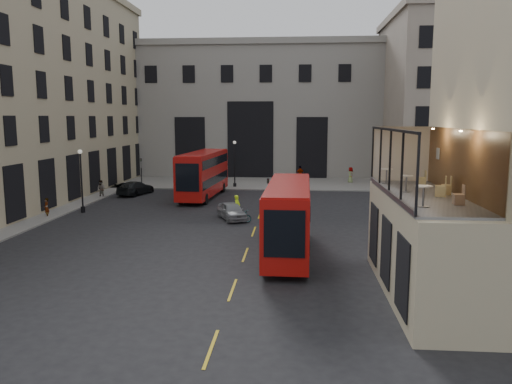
# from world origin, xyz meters

# --- Properties ---
(ground) EXTENTS (140.00, 140.00, 0.00)m
(ground) POSITION_xyz_m (0.00, 0.00, 0.00)
(ground) COLOR black
(ground) RESTS_ON ground
(host_building_main) EXTENTS (7.26, 11.40, 15.10)m
(host_building_main) POSITION_xyz_m (9.95, 0.00, 7.79)
(host_building_main) COLOR tan
(host_building_main) RESTS_ON ground
(host_frontage) EXTENTS (3.00, 11.00, 4.50)m
(host_frontage) POSITION_xyz_m (6.50, 0.00, 2.25)
(host_frontage) COLOR tan
(host_frontage) RESTS_ON ground
(cafe_floor) EXTENTS (3.00, 10.00, 0.10)m
(cafe_floor) POSITION_xyz_m (6.50, 0.00, 4.55)
(cafe_floor) COLOR slate
(cafe_floor) RESTS_ON host_frontage
(gateway) EXTENTS (35.00, 10.60, 18.00)m
(gateway) POSITION_xyz_m (-5.00, 47.99, 9.39)
(gateway) COLOR gray
(gateway) RESTS_ON ground
(building_right) EXTENTS (16.60, 18.60, 20.00)m
(building_right) POSITION_xyz_m (20.00, 39.97, 10.39)
(building_right) COLOR gray
(building_right) RESTS_ON ground
(pavement_far) EXTENTS (40.00, 12.00, 0.12)m
(pavement_far) POSITION_xyz_m (-6.00, 38.00, 0.06)
(pavement_far) COLOR slate
(pavement_far) RESTS_ON ground
(traffic_light_near) EXTENTS (0.16, 0.20, 3.80)m
(traffic_light_near) POSITION_xyz_m (-1.00, 12.00, 2.42)
(traffic_light_near) COLOR black
(traffic_light_near) RESTS_ON ground
(traffic_light_far) EXTENTS (0.16, 0.20, 3.80)m
(traffic_light_far) POSITION_xyz_m (-15.00, 28.00, 2.42)
(traffic_light_far) COLOR black
(traffic_light_far) RESTS_ON ground
(street_lamp_a) EXTENTS (0.36, 0.36, 5.33)m
(street_lamp_a) POSITION_xyz_m (-17.00, 18.00, 2.39)
(street_lamp_a) COLOR black
(street_lamp_a) RESTS_ON ground
(street_lamp_b) EXTENTS (0.36, 0.36, 5.33)m
(street_lamp_b) POSITION_xyz_m (-6.00, 34.00, 2.39)
(street_lamp_b) COLOR black
(street_lamp_b) RESTS_ON ground
(bus_near) EXTENTS (2.66, 10.62, 4.22)m
(bus_near) POSITION_xyz_m (0.50, 6.24, 2.37)
(bus_near) COLOR #A70F0B
(bus_near) RESTS_ON ground
(bus_far) EXTENTS (3.36, 11.58, 4.56)m
(bus_far) POSITION_xyz_m (-8.25, 26.65, 2.56)
(bus_far) COLOR #AC0F0B
(bus_far) RESTS_ON ground
(car_a) EXTENTS (3.07, 4.31, 1.36)m
(car_a) POSITION_xyz_m (-4.08, 16.13, 0.68)
(car_a) COLOR gray
(car_a) RESTS_ON ground
(car_b) EXTENTS (2.81, 4.94, 1.54)m
(car_b) POSITION_xyz_m (0.30, 29.00, 0.77)
(car_b) COLOR #A60A19
(car_b) RESTS_ON ground
(car_c) EXTENTS (3.24, 5.23, 1.41)m
(car_c) POSITION_xyz_m (-15.64, 27.87, 0.71)
(car_c) COLOR black
(car_c) RESTS_ON ground
(bicycle) EXTENTS (1.82, 1.07, 0.90)m
(bicycle) POSITION_xyz_m (-3.26, 15.25, 0.45)
(bicycle) COLOR gray
(bicycle) RESTS_ON ground
(cyclist) EXTENTS (0.63, 0.79, 1.88)m
(cyclist) POSITION_xyz_m (-3.69, 16.53, 0.94)
(cyclist) COLOR #D3FF1A
(cyclist) RESTS_ON ground
(pedestrian_a) EXTENTS (0.99, 0.84, 1.78)m
(pedestrian_a) POSITION_xyz_m (-18.39, 25.60, 0.89)
(pedestrian_a) COLOR gray
(pedestrian_a) RESTS_ON ground
(pedestrian_b) EXTENTS (1.08, 1.15, 1.56)m
(pedestrian_b) POSITION_xyz_m (-8.09, 29.75, 0.78)
(pedestrian_b) COLOR gray
(pedestrian_b) RESTS_ON ground
(pedestrian_c) EXTENTS (1.24, 0.84, 1.95)m
(pedestrian_c) POSITION_xyz_m (1.51, 40.00, 0.97)
(pedestrian_c) COLOR gray
(pedestrian_c) RESTS_ON ground
(pedestrian_d) EXTENTS (0.90, 1.11, 1.96)m
(pedestrian_d) POSITION_xyz_m (7.63, 38.90, 0.98)
(pedestrian_d) COLOR gray
(pedestrian_d) RESTS_ON ground
(pedestrian_e) EXTENTS (0.57, 0.67, 1.57)m
(pedestrian_e) POSITION_xyz_m (-19.00, 15.70, 0.79)
(pedestrian_e) COLOR gray
(pedestrian_e) RESTS_ON ground
(cafe_table_near) EXTENTS (0.65, 0.65, 0.82)m
(cafe_table_near) POSITION_xyz_m (5.74, -3.02, 5.14)
(cafe_table_near) COLOR silver
(cafe_table_near) RESTS_ON cafe_floor
(cafe_table_mid) EXTENTS (0.61, 0.61, 0.76)m
(cafe_table_mid) POSITION_xyz_m (5.93, 0.86, 5.10)
(cafe_table_mid) COLOR beige
(cafe_table_mid) RESTS_ON cafe_floor
(cafe_table_far) EXTENTS (0.61, 0.61, 0.77)m
(cafe_table_far) POSITION_xyz_m (5.56, 3.78, 5.11)
(cafe_table_far) COLOR white
(cafe_table_far) RESTS_ON cafe_floor
(cafe_chair_a) EXTENTS (0.41, 0.41, 0.79)m
(cafe_chair_a) POSITION_xyz_m (7.25, -2.43, 4.84)
(cafe_chair_a) COLOR tan
(cafe_chair_a) RESTS_ON cafe_floor
(cafe_chair_b) EXTENTS (0.53, 0.53, 0.89)m
(cafe_chair_b) POSITION_xyz_m (7.13, -0.37, 4.87)
(cafe_chair_b) COLOR tan
(cafe_chair_b) RESTS_ON cafe_floor
(cafe_chair_c) EXTENTS (0.48, 0.48, 0.82)m
(cafe_chair_c) POSITION_xyz_m (7.54, 0.20, 4.85)
(cafe_chair_c) COLOR tan
(cafe_chair_c) RESTS_ON cafe_floor
(cafe_chair_d) EXTENTS (0.40, 0.40, 0.75)m
(cafe_chair_d) POSITION_xyz_m (7.22, 3.21, 4.83)
(cafe_chair_d) COLOR tan
(cafe_chair_d) RESTS_ON cafe_floor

